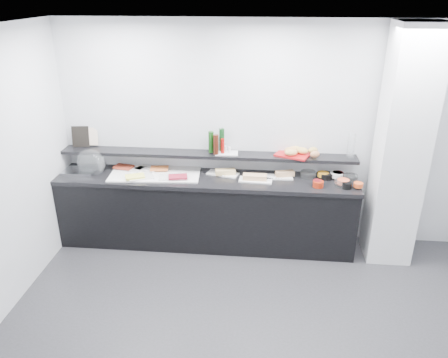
# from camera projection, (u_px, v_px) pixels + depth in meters

# --- Properties ---
(ground) EXTENTS (5.00, 5.00, 0.00)m
(ground) POSITION_uv_depth(u_px,v_px,m) (257.00, 344.00, 4.00)
(ground) COLOR #2D2D30
(ground) RESTS_ON ground
(back_wall) EXTENTS (5.00, 0.02, 2.70)m
(back_wall) POSITION_uv_depth(u_px,v_px,m) (265.00, 136.00, 5.27)
(back_wall) COLOR silver
(back_wall) RESTS_ON ground
(ceiling) EXTENTS (5.00, 5.00, 0.00)m
(ceiling) POSITION_uv_depth(u_px,v_px,m) (270.00, 36.00, 2.91)
(ceiling) COLOR white
(ceiling) RESTS_ON back_wall
(column) EXTENTS (0.50, 0.50, 2.70)m
(column) POSITION_uv_depth(u_px,v_px,m) (401.00, 150.00, 4.82)
(column) COLOR silver
(column) RESTS_ON ground
(buffet_cabinet) EXTENTS (3.60, 0.60, 0.85)m
(buffet_cabinet) POSITION_uv_depth(u_px,v_px,m) (206.00, 212.00, 5.44)
(buffet_cabinet) COLOR black
(buffet_cabinet) RESTS_ON ground
(counter_top) EXTENTS (3.62, 0.62, 0.05)m
(counter_top) POSITION_uv_depth(u_px,v_px,m) (205.00, 179.00, 5.25)
(counter_top) COLOR black
(counter_top) RESTS_ON buffet_cabinet
(wall_shelf) EXTENTS (3.60, 0.25, 0.04)m
(wall_shelf) POSITION_uv_depth(u_px,v_px,m) (207.00, 154.00, 5.31)
(wall_shelf) COLOR black
(wall_shelf) RESTS_ON back_wall
(cloche_base) EXTENTS (0.39, 0.26, 0.04)m
(cloche_base) POSITION_uv_depth(u_px,v_px,m) (80.00, 172.00, 5.36)
(cloche_base) COLOR #ACAFB3
(cloche_base) RESTS_ON counter_top
(cloche_dome) EXTENTS (0.43, 0.34, 0.34)m
(cloche_dome) POSITION_uv_depth(u_px,v_px,m) (91.00, 163.00, 5.35)
(cloche_dome) COLOR silver
(cloche_dome) RESTS_ON cloche_base
(linen_runner) EXTENTS (1.12, 0.59, 0.01)m
(linen_runner) POSITION_uv_depth(u_px,v_px,m) (155.00, 174.00, 5.33)
(linen_runner) COLOR white
(linen_runner) RESTS_ON counter_top
(platter_meat_a) EXTENTS (0.33, 0.26, 0.01)m
(platter_meat_a) POSITION_uv_depth(u_px,v_px,m) (132.00, 168.00, 5.46)
(platter_meat_a) COLOR silver
(platter_meat_a) RESTS_ON linen_runner
(food_meat_a) EXTENTS (0.25, 0.19, 0.02)m
(food_meat_a) POSITION_uv_depth(u_px,v_px,m) (124.00, 167.00, 5.44)
(food_meat_a) COLOR maroon
(food_meat_a) RESTS_ON platter_meat_a
(platter_salmon) EXTENTS (0.31, 0.27, 0.01)m
(platter_salmon) POSITION_uv_depth(u_px,v_px,m) (147.00, 169.00, 5.43)
(platter_salmon) COLOR silver
(platter_salmon) RESTS_ON linen_runner
(food_salmon) EXTENTS (0.23, 0.16, 0.02)m
(food_salmon) POSITION_uv_depth(u_px,v_px,m) (159.00, 168.00, 5.40)
(food_salmon) COLOR orange
(food_salmon) RESTS_ON platter_salmon
(platter_cheese) EXTENTS (0.35, 0.30, 0.01)m
(platter_cheese) POSITION_uv_depth(u_px,v_px,m) (141.00, 177.00, 5.20)
(platter_cheese) COLOR silver
(platter_cheese) RESTS_ON linen_runner
(food_cheese) EXTENTS (0.26, 0.22, 0.02)m
(food_cheese) POSITION_uv_depth(u_px,v_px,m) (135.00, 176.00, 5.17)
(food_cheese) COLOR #FDF762
(food_cheese) RESTS_ON platter_cheese
(platter_meat_b) EXTENTS (0.32, 0.24, 0.01)m
(platter_meat_b) POSITION_uv_depth(u_px,v_px,m) (172.00, 177.00, 5.20)
(platter_meat_b) COLOR white
(platter_meat_b) RESTS_ON linen_runner
(food_meat_b) EXTENTS (0.25, 0.19, 0.02)m
(food_meat_b) POSITION_uv_depth(u_px,v_px,m) (178.00, 177.00, 5.16)
(food_meat_b) COLOR maroon
(food_meat_b) RESTS_ON platter_meat_b
(sandwich_plate_left) EXTENTS (0.41, 0.26, 0.01)m
(sandwich_plate_left) POSITION_uv_depth(u_px,v_px,m) (223.00, 174.00, 5.33)
(sandwich_plate_left) COLOR white
(sandwich_plate_left) RESTS_ON counter_top
(sandwich_food_left) EXTENTS (0.26, 0.14, 0.06)m
(sandwich_food_left) POSITION_uv_depth(u_px,v_px,m) (225.00, 172.00, 5.29)
(sandwich_food_left) COLOR #DFBB75
(sandwich_food_left) RESTS_ON sandwich_plate_left
(tongs_left) EXTENTS (0.14, 0.08, 0.01)m
(tongs_left) POSITION_uv_depth(u_px,v_px,m) (228.00, 175.00, 5.28)
(tongs_left) COLOR silver
(tongs_left) RESTS_ON sandwich_plate_left
(sandwich_plate_mid) EXTENTS (0.40, 0.19, 0.01)m
(sandwich_plate_mid) POSITION_uv_depth(u_px,v_px,m) (256.00, 180.00, 5.15)
(sandwich_plate_mid) COLOR white
(sandwich_plate_mid) RESTS_ON counter_top
(sandwich_food_mid) EXTENTS (0.28, 0.11, 0.06)m
(sandwich_food_mid) POSITION_uv_depth(u_px,v_px,m) (255.00, 177.00, 5.14)
(sandwich_food_mid) COLOR tan
(sandwich_food_mid) RESTS_ON sandwich_plate_mid
(tongs_mid) EXTENTS (0.16, 0.03, 0.01)m
(tongs_mid) POSITION_uv_depth(u_px,v_px,m) (255.00, 179.00, 5.15)
(tongs_mid) COLOR #B8B9C0
(tongs_mid) RESTS_ON sandwich_plate_mid
(sandwich_plate_right) EXTENTS (0.38, 0.18, 0.01)m
(sandwich_plate_right) POSITION_uv_depth(u_px,v_px,m) (277.00, 177.00, 5.24)
(sandwich_plate_right) COLOR silver
(sandwich_plate_right) RESTS_ON counter_top
(sandwich_food_right) EXTENTS (0.24, 0.15, 0.06)m
(sandwich_food_right) POSITION_uv_depth(u_px,v_px,m) (285.00, 174.00, 5.24)
(sandwich_food_right) COLOR tan
(sandwich_food_right) RESTS_ON sandwich_plate_right
(tongs_right) EXTENTS (0.16, 0.02, 0.01)m
(tongs_right) POSITION_uv_depth(u_px,v_px,m) (275.00, 178.00, 5.18)
(tongs_right) COLOR #ADB0B4
(tongs_right) RESTS_ON sandwich_plate_right
(bowl_glass_fruit) EXTENTS (0.24, 0.24, 0.07)m
(bowl_glass_fruit) POSITION_uv_depth(u_px,v_px,m) (308.00, 174.00, 5.24)
(bowl_glass_fruit) COLOR white
(bowl_glass_fruit) RESTS_ON counter_top
(fill_glass_fruit) EXTENTS (0.17, 0.17, 0.05)m
(fill_glass_fruit) POSITION_uv_depth(u_px,v_px,m) (323.00, 174.00, 5.21)
(fill_glass_fruit) COLOR orange
(fill_glass_fruit) RESTS_ON bowl_glass_fruit
(bowl_black_jam) EXTENTS (0.19, 0.19, 0.07)m
(bowl_black_jam) POSITION_uv_depth(u_px,v_px,m) (326.00, 176.00, 5.20)
(bowl_black_jam) COLOR black
(bowl_black_jam) RESTS_ON counter_top
(fill_black_jam) EXTENTS (0.15, 0.15, 0.05)m
(fill_black_jam) POSITION_uv_depth(u_px,v_px,m) (338.00, 174.00, 5.22)
(fill_black_jam) COLOR #620E10
(fill_black_jam) RESTS_ON bowl_black_jam
(bowl_glass_cream) EXTENTS (0.18, 0.18, 0.07)m
(bowl_glass_cream) POSITION_uv_depth(u_px,v_px,m) (351.00, 178.00, 5.15)
(bowl_glass_cream) COLOR white
(bowl_glass_cream) RESTS_ON counter_top
(fill_glass_cream) EXTENTS (0.20, 0.20, 0.05)m
(fill_glass_cream) POSITION_uv_depth(u_px,v_px,m) (336.00, 175.00, 5.20)
(fill_glass_cream) COLOR white
(fill_glass_cream) RESTS_ON bowl_glass_cream
(bowl_red_jam) EXTENTS (0.16, 0.16, 0.07)m
(bowl_red_jam) POSITION_uv_depth(u_px,v_px,m) (318.00, 184.00, 4.98)
(bowl_red_jam) COLOR maroon
(bowl_red_jam) RESTS_ON counter_top
(fill_red_jam) EXTENTS (0.11, 0.11, 0.05)m
(fill_red_jam) POSITION_uv_depth(u_px,v_px,m) (317.00, 182.00, 5.00)
(fill_red_jam) COLOR #5D0D10
(fill_red_jam) RESTS_ON bowl_red_jam
(bowl_glass_salmon) EXTENTS (0.19, 0.19, 0.07)m
(bowl_glass_salmon) POSITION_uv_depth(u_px,v_px,m) (341.00, 183.00, 5.00)
(bowl_glass_salmon) COLOR white
(bowl_glass_salmon) RESTS_ON counter_top
(fill_glass_salmon) EXTENTS (0.14, 0.14, 0.05)m
(fill_glass_salmon) POSITION_uv_depth(u_px,v_px,m) (343.00, 182.00, 5.02)
(fill_glass_salmon) COLOR #D85635
(fill_glass_salmon) RESTS_ON bowl_glass_salmon
(bowl_black_fruit) EXTENTS (0.14, 0.14, 0.07)m
(bowl_black_fruit) POSITION_uv_depth(u_px,v_px,m) (347.00, 185.00, 4.95)
(bowl_black_fruit) COLOR black
(bowl_black_fruit) RESTS_ON counter_top
(fill_black_fruit) EXTENTS (0.11, 0.11, 0.05)m
(fill_black_fruit) POSITION_uv_depth(u_px,v_px,m) (358.00, 185.00, 4.93)
(fill_black_fruit) COLOR #CD491C
(fill_black_fruit) RESTS_ON bowl_black_fruit
(framed_print) EXTENTS (0.22, 0.10, 0.26)m
(framed_print) POSITION_uv_depth(u_px,v_px,m) (81.00, 137.00, 5.47)
(framed_print) COLOR black
(framed_print) RESTS_ON wall_shelf
(print_art) EXTENTS (0.18, 0.07, 0.22)m
(print_art) POSITION_uv_depth(u_px,v_px,m) (91.00, 136.00, 5.47)
(print_art) COLOR beige
(print_art) RESTS_ON framed_print
(condiment_tray) EXTENTS (0.28, 0.18, 0.01)m
(condiment_tray) POSITION_uv_depth(u_px,v_px,m) (227.00, 153.00, 5.28)
(condiment_tray) COLOR white
(condiment_tray) RESTS_ON wall_shelf
(bottle_green_a) EXTENTS (0.08, 0.08, 0.26)m
(bottle_green_a) POSITION_uv_depth(u_px,v_px,m) (211.00, 142.00, 5.24)
(bottle_green_a) COLOR #123B10
(bottle_green_a) RESTS_ON condiment_tray
(bottle_brown) EXTENTS (0.08, 0.08, 0.24)m
(bottle_brown) POSITION_uv_depth(u_px,v_px,m) (216.00, 145.00, 5.19)
(bottle_brown) COLOR #37130A
(bottle_brown) RESTS_ON condiment_tray
(bottle_green_b) EXTENTS (0.08, 0.08, 0.28)m
(bottle_green_b) POSITION_uv_depth(u_px,v_px,m) (222.00, 140.00, 5.28)
(bottle_green_b) COLOR #0F3816
(bottle_green_b) RESTS_ON condiment_tray
(bottle_hot) EXTENTS (0.05, 0.05, 0.18)m
(bottle_hot) POSITION_uv_depth(u_px,v_px,m) (223.00, 146.00, 5.23)
(bottle_hot) COLOR #A1100B
(bottle_hot) RESTS_ON condiment_tray
(shaker_salt) EXTENTS (0.04, 0.04, 0.07)m
(shaker_salt) POSITION_uv_depth(u_px,v_px,m) (230.00, 150.00, 5.27)
(shaker_salt) COLOR white
(shaker_salt) RESTS_ON condiment_tray
(shaker_pepper) EXTENTS (0.04, 0.04, 0.07)m
(shaker_pepper) POSITION_uv_depth(u_px,v_px,m) (225.00, 149.00, 5.30)
(shaker_pepper) COLOR silver
(shaker_pepper) RESTS_ON condiment_tray
(bread_tray) EXTENTS (0.45, 0.39, 0.02)m
(bread_tray) POSITION_uv_depth(u_px,v_px,m) (293.00, 155.00, 5.22)
(bread_tray) COLOR #B11317
(bread_tray) RESTS_ON wall_shelf
(bread_roll_nw) EXTENTS (0.14, 0.10, 0.08)m
(bread_roll_nw) POSITION_uv_depth(u_px,v_px,m) (294.00, 150.00, 5.23)
(bread_roll_nw) COLOR tan
(bread_roll_nw) RESTS_ON bread_tray
(bread_roll_n) EXTENTS (0.13, 0.09, 0.08)m
(bread_roll_n) POSITION_uv_depth(u_px,v_px,m) (296.00, 149.00, 5.24)
(bread_roll_n) COLOR #D8B252
(bread_roll_n) RESTS_ON bread_tray
(bread_roll_ne) EXTENTS (0.14, 0.11, 0.08)m
(bread_roll_ne) POSITION_uv_depth(u_px,v_px,m) (313.00, 150.00, 5.21)
(bread_roll_ne) COLOR tan
(bread_roll_ne) RESTS_ON bread_tray
(bread_roll_sw) EXTENTS (0.17, 0.13, 0.08)m
(bread_roll_sw) POSITION_uv_depth(u_px,v_px,m) (291.00, 152.00, 5.14)
(bread_roll_sw) COLOR tan
(bread_roll_sw) RESTS_ON bread_tray
(bread_roll_se) EXTENTS (0.14, 0.12, 0.08)m
(bread_roll_se) POSITION_uv_depth(u_px,v_px,m) (315.00, 154.00, 5.09)
(bread_roll_se) COLOR #AF6F42
(bread_roll_se) RESTS_ON bread_tray
(bread_roll_midw) EXTENTS (0.15, 0.11, 0.08)m
(bread_roll_midw) POSITION_uv_depth(u_px,v_px,m) (290.00, 150.00, 5.21)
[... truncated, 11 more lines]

